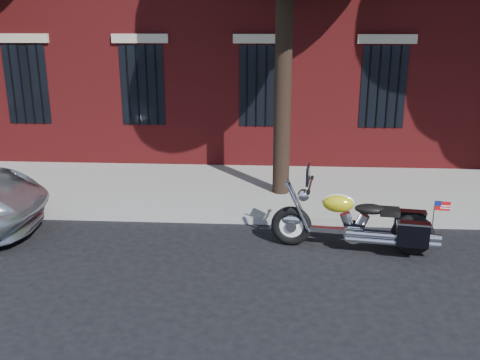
{
  "coord_description": "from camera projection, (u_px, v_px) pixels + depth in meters",
  "views": [
    {
      "loc": [
        0.31,
        -8.35,
        3.85
      ],
      "look_at": [
        -0.27,
        0.8,
        1.05
      ],
      "focal_mm": 40.0,
      "sensor_mm": 36.0,
      "label": 1
    }
  ],
  "objects": [
    {
      "name": "ground",
      "position": [
        253.0,
        253.0,
        9.11
      ],
      "size": [
        120.0,
        120.0,
        0.0
      ],
      "primitive_type": "plane",
      "color": "black",
      "rests_on": "ground"
    },
    {
      "name": "curb",
      "position": [
        255.0,
        219.0,
        10.41
      ],
      "size": [
        40.0,
        0.16,
        0.15
      ],
      "primitive_type": "cube",
      "color": "gray",
      "rests_on": "ground"
    },
    {
      "name": "sidewalk",
      "position": [
        258.0,
        190.0,
        12.2
      ],
      "size": [
        40.0,
        3.6,
        0.15
      ],
      "primitive_type": "cube",
      "color": "gray",
      "rests_on": "ground"
    },
    {
      "name": "motorcycle",
      "position": [
        360.0,
        224.0,
        9.05
      ],
      "size": [
        2.81,
        1.05,
        1.45
      ],
      "rotation": [
        0.0,
        0.0,
        -0.14
      ],
      "color": "black",
      "rests_on": "ground"
    }
  ]
}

